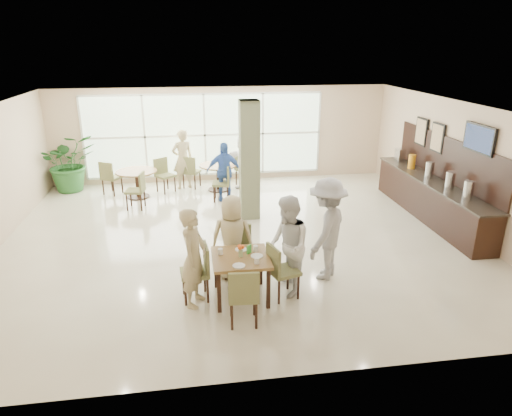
{
  "coord_description": "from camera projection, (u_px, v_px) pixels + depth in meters",
  "views": [
    {
      "loc": [
        -0.98,
        -9.11,
        4.03
      ],
      "look_at": [
        0.2,
        -1.2,
        1.1
      ],
      "focal_mm": 32.0,
      "sensor_mm": 36.0,
      "label": 1
    }
  ],
  "objects": [
    {
      "name": "ground",
      "position": [
        239.0,
        237.0,
        9.99
      ],
      "size": [
        10.0,
        10.0,
        0.0
      ],
      "primitive_type": "plane",
      "color": "beige",
      "rests_on": "ground"
    },
    {
      "name": "room_shell",
      "position": [
        238.0,
        161.0,
        9.4
      ],
      "size": [
        10.0,
        10.0,
        10.0
      ],
      "color": "white",
      "rests_on": "ground"
    },
    {
      "name": "window_bank",
      "position": [
        205.0,
        135.0,
        13.58
      ],
      "size": [
        7.0,
        0.04,
        7.0
      ],
      "color": "silver",
      "rests_on": "ground"
    },
    {
      "name": "column",
      "position": [
        249.0,
        161.0,
        10.67
      ],
      "size": [
        0.45,
        0.45,
        2.8
      ],
      "primitive_type": "cube",
      "color": "#666E4C",
      "rests_on": "ground"
    },
    {
      "name": "main_table",
      "position": [
        241.0,
        262.0,
        7.42
      ],
      "size": [
        0.93,
        0.93,
        0.75
      ],
      "color": "brown",
      "rests_on": "ground"
    },
    {
      "name": "round_table_left",
      "position": [
        137.0,
        177.0,
        12.35
      ],
      "size": [
        1.1,
        1.1,
        0.75
      ],
      "color": "brown",
      "rests_on": "ground"
    },
    {
      "name": "round_table_right",
      "position": [
        218.0,
        171.0,
        12.96
      ],
      "size": [
        1.07,
        1.07,
        0.75
      ],
      "color": "brown",
      "rests_on": "ground"
    },
    {
      "name": "chairs_main_table",
      "position": [
        240.0,
        272.0,
        7.48
      ],
      "size": [
        1.98,
        1.99,
        0.95
      ],
      "color": "#65693A",
      "rests_on": "ground"
    },
    {
      "name": "chairs_table_left",
      "position": [
        138.0,
        181.0,
        12.34
      ],
      "size": [
        2.09,
        1.89,
        0.95
      ],
      "color": "#65693A",
      "rests_on": "ground"
    },
    {
      "name": "chairs_table_right",
      "position": [
        219.0,
        174.0,
        12.94
      ],
      "size": [
        2.18,
        1.88,
        0.95
      ],
      "color": "#65693A",
      "rests_on": "ground"
    },
    {
      "name": "tabletop_clutter",
      "position": [
        244.0,
        253.0,
        7.37
      ],
      "size": [
        0.72,
        0.78,
        0.21
      ],
      "color": "white",
      "rests_on": "main_table"
    },
    {
      "name": "buffet_counter",
      "position": [
        431.0,
        196.0,
        10.92
      ],
      "size": [
        0.64,
        4.7,
        1.95
      ],
      "color": "black",
      "rests_on": "ground"
    },
    {
      "name": "wall_tv",
      "position": [
        479.0,
        139.0,
        9.37
      ],
      "size": [
        0.06,
        1.0,
        0.58
      ],
      "color": "black",
      "rests_on": "ground"
    },
    {
      "name": "framed_art_a",
      "position": [
        437.0,
        138.0,
        10.96
      ],
      "size": [
        0.05,
        0.55,
        0.7
      ],
      "color": "black",
      "rests_on": "ground"
    },
    {
      "name": "framed_art_b",
      "position": [
        421.0,
        132.0,
        11.71
      ],
      "size": [
        0.05,
        0.55,
        0.7
      ],
      "color": "black",
      "rests_on": "ground"
    },
    {
      "name": "potted_plant",
      "position": [
        69.0,
        163.0,
        12.85
      ],
      "size": [
        1.93,
        1.93,
        1.63
      ],
      "primitive_type": "imported",
      "rotation": [
        0.0,
        0.0,
        0.41
      ],
      "color": "#276329",
      "rests_on": "ground"
    },
    {
      "name": "teen_left",
      "position": [
        194.0,
        258.0,
        7.19
      ],
      "size": [
        0.58,
        0.7,
        1.64
      ],
      "primitive_type": "imported",
      "rotation": [
        0.0,
        0.0,
        1.21
      ],
      "color": "tan",
      "rests_on": "ground"
    },
    {
      "name": "teen_far",
      "position": [
        232.0,
        238.0,
        8.03
      ],
      "size": [
        0.82,
        0.55,
        1.55
      ],
      "primitive_type": "imported",
      "rotation": [
        0.0,
        0.0,
        2.95
      ],
      "color": "tan",
      "rests_on": "ground"
    },
    {
      "name": "teen_right",
      "position": [
        288.0,
        246.0,
        7.51
      ],
      "size": [
        0.68,
        0.86,
        1.71
      ],
      "primitive_type": "imported",
      "rotation": [
        0.0,
        0.0,
        -1.53
      ],
      "color": "white",
      "rests_on": "ground"
    },
    {
      "name": "teen_standing",
      "position": [
        327.0,
        229.0,
        8.01
      ],
      "size": [
        1.26,
        1.37,
        1.85
      ],
      "primitive_type": "imported",
      "rotation": [
        0.0,
        0.0,
        -2.19
      ],
      "color": "#A5A5A8",
      "rests_on": "ground"
    },
    {
      "name": "adult_a",
      "position": [
        224.0,
        171.0,
        12.09
      ],
      "size": [
        0.95,
        0.58,
        1.57
      ],
      "primitive_type": "imported",
      "rotation": [
        0.0,
        0.0,
        -0.06
      ],
      "color": "#406CC2",
      "rests_on": "ground"
    },
    {
      "name": "adult_b",
      "position": [
        245.0,
        161.0,
        12.87
      ],
      "size": [
        1.25,
        1.71,
        1.7
      ],
      "primitive_type": "imported",
      "rotation": [
        0.0,
        0.0,
        -1.16
      ],
      "color": "white",
      "rests_on": "ground"
    },
    {
      "name": "adult_standing",
      "position": [
        183.0,
        159.0,
        13.02
      ],
      "size": [
        0.73,
        0.6,
        1.72
      ],
      "primitive_type": "imported",
      "rotation": [
        0.0,
        0.0,
        3.48
      ],
      "color": "tan",
      "rests_on": "ground"
    }
  ]
}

